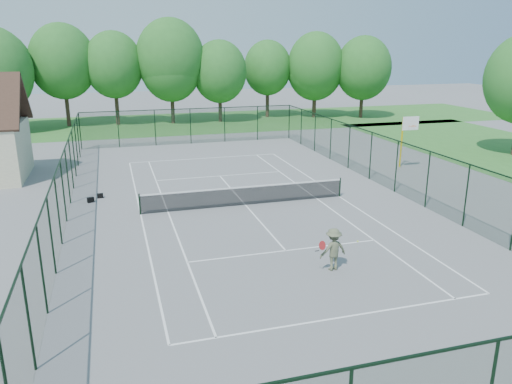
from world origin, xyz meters
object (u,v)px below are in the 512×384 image
basketball_goal (407,132)px  sports_bag_a (91,200)px  tennis_player (333,249)px  tennis_net (245,195)px

basketball_goal → sports_bag_a: bearing=-174.6°
tennis_player → basketball_goal: bearing=49.3°
tennis_net → sports_bag_a: 8.46m
tennis_net → sports_bag_a: size_ratio=32.12×
basketball_goal → tennis_player: size_ratio=1.72×
sports_bag_a → tennis_player: bearing=-70.8°
sports_bag_a → tennis_net: bearing=-38.9°
basketball_goal → tennis_player: (-11.51, -13.39, -1.74)m
sports_bag_a → tennis_player: size_ratio=0.16×
tennis_net → basketball_goal: bearing=20.8°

